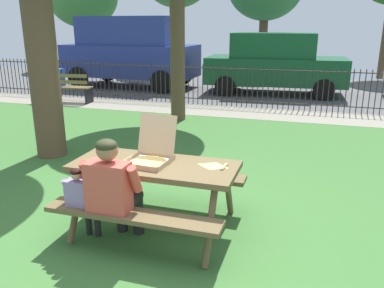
{
  "coord_description": "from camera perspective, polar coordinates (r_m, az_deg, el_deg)",
  "views": [
    {
      "loc": [
        1.58,
        -3.53,
        2.23
      ],
      "look_at": [
        0.19,
        1.07,
        0.75
      ],
      "focal_mm": 36.82,
      "sensor_mm": 36.0,
      "label": 1
    }
  ],
  "objects": [
    {
      "name": "pizza_slice_on_table",
      "position": [
        4.19,
        3.35,
        -3.15
      ],
      "size": [
        0.28,
        0.2,
        0.02
      ],
      "color": "#ECD869",
      "rests_on": "picnic_table_foreground"
    },
    {
      "name": "child_at_table",
      "position": [
        4.22,
        -15.64,
        -7.48
      ],
      "size": [
        0.34,
        0.33,
        0.86
      ],
      "color": "black",
      "rests_on": "ground"
    },
    {
      "name": "adult_at_table",
      "position": [
        4.01,
        -11.28,
        -6.29
      ],
      "size": [
        0.61,
        0.59,
        1.19
      ],
      "color": "black",
      "rests_on": "ground"
    },
    {
      "name": "parked_car_far_left",
      "position": [
        14.6,
        -8.91,
        13.27
      ],
      "size": [
        4.77,
        2.22,
        2.46
      ],
      "color": "navy",
      "rests_on": "ground"
    },
    {
      "name": "cobblestone_walkway",
      "position": [
        10.36,
        7.67,
        4.51
      ],
      "size": [
        28.0,
        1.4,
        0.01
      ],
      "primitive_type": "cube",
      "color": "gray"
    },
    {
      "name": "ground",
      "position": [
        5.8,
        -0.35,
        -5.58
      ],
      "size": [
        28.0,
        11.17,
        0.02
      ],
      "primitive_type": "cube",
      "color": "#3B6C31"
    },
    {
      "name": "iron_fence_streetside",
      "position": [
        10.94,
        8.4,
        8.24
      ],
      "size": [
        21.39,
        0.03,
        1.13
      ],
      "color": "#2D2823",
      "rests_on": "ground"
    },
    {
      "name": "street_asphalt",
      "position": [
        14.39,
        10.4,
        7.88
      ],
      "size": [
        28.0,
        6.85,
        0.01
      ],
      "primitive_type": "cube",
      "color": "#515154"
    },
    {
      "name": "picnic_table_foreground",
      "position": [
        4.35,
        -5.38,
        -4.97
      ],
      "size": [
        1.81,
        1.49,
        0.79
      ],
      "color": "brown",
      "rests_on": "ground"
    },
    {
      "name": "park_bench_left",
      "position": [
        12.16,
        -18.04,
        7.7
      ],
      "size": [
        1.63,
        0.59,
        0.85
      ],
      "color": "olive",
      "rests_on": "ground"
    },
    {
      "name": "person_on_park_bench",
      "position": [
        12.31,
        -19.24,
        8.83
      ],
      "size": [
        0.62,
        0.6,
        1.19
      ],
      "color": "#282828",
      "rests_on": "ground"
    },
    {
      "name": "parked_car_left",
      "position": [
        13.26,
        11.9,
        11.45
      ],
      "size": [
        4.48,
        2.08,
        1.94
      ],
      "color": "#124D28",
      "rests_on": "ground"
    },
    {
      "name": "pizza_box_open",
      "position": [
        4.33,
        -5.95,
        -1.36
      ],
      "size": [
        0.49,
        0.55,
        0.49
      ],
      "color": "tan",
      "rests_on": "picnic_table_foreground"
    }
  ]
}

